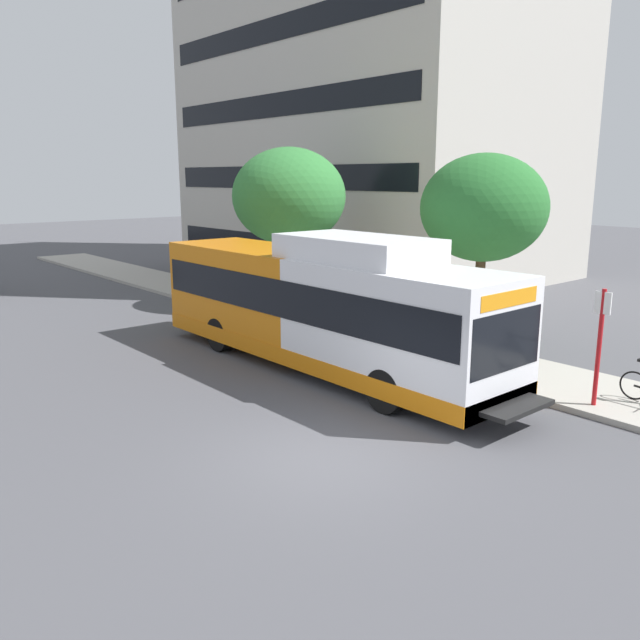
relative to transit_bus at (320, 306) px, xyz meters
name	(u,v)px	position (x,y,z in m)	size (l,w,h in m)	color
ground_plane	(138,364)	(-3.60, 3.58, -1.70)	(120.00, 120.00, 0.00)	#4C4C51
sidewalk_curb	(368,335)	(3.40, 1.58, -1.63)	(3.00, 56.00, 0.14)	#A8A399
transit_bus	(320,306)	(0.00, 0.00, 0.00)	(2.58, 12.25, 3.65)	white
bus_stop_sign_pole	(600,339)	(2.44, -6.44, -0.05)	(0.10, 0.36, 2.60)	red
street_tree_near_stop	(484,208)	(4.35, -1.92, 2.50)	(3.52, 3.52, 5.58)	#4C3823
street_tree_mid_block	(289,197)	(4.52, 7.10, 2.62)	(4.35, 4.35, 6.04)	#4C3823
apartment_tower_backdrop	(371,11)	(14.55, 12.90, 11.73)	(12.44, 19.48, 26.87)	#BCB7AD
lattice_comm_tower	(259,143)	(17.12, 26.68, 5.75)	(1.10, 1.10, 22.93)	#B7B7BC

